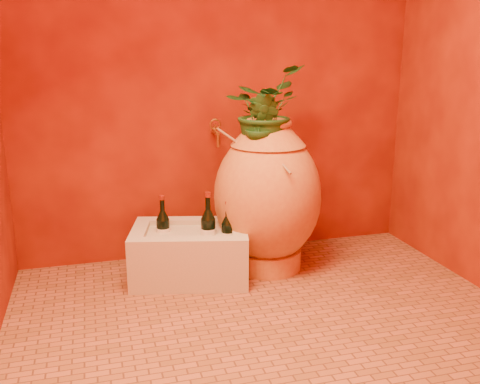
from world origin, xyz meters
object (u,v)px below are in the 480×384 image
object	(u,v)px
stone_basin	(190,254)
wall_tap	(216,131)
wine_bottle_c	(228,234)
wine_bottle_a	(208,231)
wine_bottle_b	(163,230)
amphora	(267,196)

from	to	relation	value
stone_basin	wall_tap	size ratio (longest dim) A/B	4.55
stone_basin	wine_bottle_c	size ratio (longest dim) A/B	2.44
wine_bottle_a	wine_bottle_c	xyz separation A→B (m)	(0.10, -0.03, -0.02)
stone_basin	wine_bottle_b	world-z (taller)	wine_bottle_b
wine_bottle_a	amphora	bearing A→B (deg)	12.66
amphora	wall_tap	bearing A→B (deg)	132.59
wine_bottle_a	wine_bottle_c	size ratio (longest dim) A/B	1.16
wine_bottle_b	wine_bottle_c	distance (m)	0.37
wine_bottle_c	wine_bottle_b	bearing A→B (deg)	156.32
wine_bottle_b	wine_bottle_a	bearing A→B (deg)	-25.78
amphora	wine_bottle_a	xyz separation A→B (m)	(-0.38, -0.08, -0.16)
stone_basin	wine_bottle_b	bearing A→B (deg)	155.86
wine_bottle_a	wall_tap	bearing A→B (deg)	69.53
wine_bottle_c	wine_bottle_a	bearing A→B (deg)	161.41
amphora	wine_bottle_b	size ratio (longest dim) A/B	2.83
wine_bottle_b	wall_tap	distance (m)	0.68
wine_bottle_b	wine_bottle_c	bearing A→B (deg)	-23.68
wine_bottle_b	wine_bottle_c	size ratio (longest dim) A/B	1.06
wine_bottle_b	wine_bottle_c	world-z (taller)	wine_bottle_b
amphora	wine_bottle_b	distance (m)	0.64
wine_bottle_b	wall_tap	xyz separation A→B (m)	(0.37, 0.24, 0.52)
stone_basin	wine_bottle_c	distance (m)	0.25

